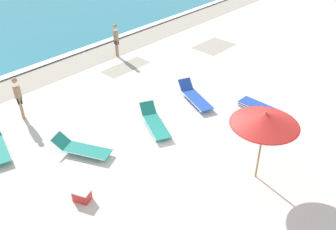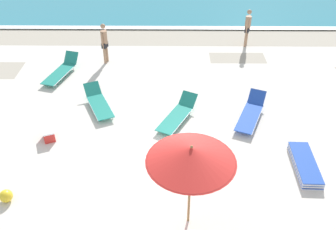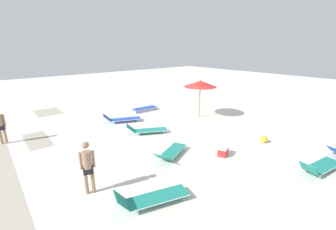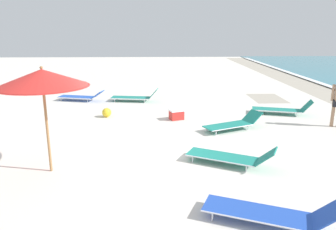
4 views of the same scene
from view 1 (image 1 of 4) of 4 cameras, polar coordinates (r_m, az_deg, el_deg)
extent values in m
cube|color=silver|center=(12.65, 2.43, -7.78)|extent=(60.00, 60.00, 0.16)
cube|color=#AFA492|center=(18.94, -19.47, 5.47)|extent=(57.00, 2.20, 0.00)
cube|color=#AFA492|center=(18.96, -6.41, 7.28)|extent=(2.48, 1.04, 0.00)
cube|color=#AFA492|center=(21.44, 7.02, 10.37)|extent=(2.16, 1.59, 0.00)
cube|color=white|center=(19.73, -20.95, 6.48)|extent=(56.00, 0.44, 0.01)
cylinder|color=#9E7547|center=(11.77, 13.85, -5.07)|extent=(0.06, 0.06, 2.21)
cone|color=red|center=(11.14, 14.59, -0.57)|extent=(2.04, 2.04, 0.39)
cylinder|color=#A4221E|center=(11.23, 14.46, -1.35)|extent=(1.98, 1.98, 0.01)
sphere|color=#9E7547|center=(11.02, 14.75, 0.39)|extent=(0.07, 0.07, 0.07)
cube|color=blue|center=(15.66, 13.89, 0.71)|extent=(0.66, 1.82, 0.03)
cube|color=silver|center=(15.68, 13.88, 0.62)|extent=(0.67, 1.85, 0.04)
cube|color=blue|center=(15.63, 13.87, 1.00)|extent=(0.66, 1.82, 0.03)
cube|color=silver|center=(15.64, 13.86, 0.91)|extent=(0.67, 1.85, 0.04)
cube|color=blue|center=(15.58, 13.92, 1.26)|extent=(0.66, 1.82, 0.03)
cube|color=silver|center=(15.60, 13.91, 1.17)|extent=(0.67, 1.85, 0.04)
cylinder|color=silver|center=(14.23, -23.42, -4.36)|extent=(0.53, 1.78, 0.03)
cylinder|color=silver|center=(13.70, -22.93, -6.32)|extent=(0.03, 0.03, 0.16)
cylinder|color=silver|center=(14.88, -24.03, -3.23)|extent=(0.03, 0.03, 0.16)
cube|color=#1E8475|center=(14.05, -1.76, -1.72)|extent=(1.32, 1.81, 0.03)
cylinder|color=silver|center=(13.98, -2.92, -1.96)|extent=(0.81, 1.55, 0.03)
cylinder|color=silver|center=(14.13, -0.60, -1.48)|extent=(0.81, 1.55, 0.03)
cube|color=#1E8475|center=(14.80, -3.09, 1.08)|extent=(0.71, 0.65, 0.39)
cylinder|color=silver|center=(13.52, -1.86, -3.79)|extent=(0.03, 0.03, 0.16)
cylinder|color=silver|center=(13.66, 0.17, -3.35)|extent=(0.03, 0.03, 0.16)
cylinder|color=silver|center=(14.57, -3.55, -0.80)|extent=(0.03, 0.03, 0.16)
cylinder|color=silver|center=(14.70, -1.65, -0.42)|extent=(0.03, 0.03, 0.16)
cube|color=blue|center=(15.72, 4.48, 2.32)|extent=(1.26, 1.90, 0.03)
cylinder|color=silver|center=(15.60, 3.51, 2.09)|extent=(0.73, 1.68, 0.03)
cylinder|color=silver|center=(15.85, 5.44, 2.54)|extent=(0.73, 1.68, 0.03)
cube|color=blue|center=(16.48, 2.70, 4.68)|extent=(0.69, 0.61, 0.40)
cylinder|color=silver|center=(15.14, 4.87, 0.56)|extent=(0.03, 0.03, 0.16)
cylinder|color=silver|center=(15.37, 6.54, 0.98)|extent=(0.03, 0.03, 0.16)
cylinder|color=silver|center=(16.20, 2.50, 3.01)|extent=(0.03, 0.03, 0.16)
cylinder|color=silver|center=(16.41, 4.10, 3.37)|extent=(0.03, 0.03, 0.16)
cube|color=#1E8475|center=(13.16, -12.13, -5.31)|extent=(1.22, 1.71, 0.03)
cylinder|color=silver|center=(12.97, -12.76, -6.08)|extent=(0.70, 1.48, 0.03)
cylinder|color=silver|center=(13.36, -11.52, -4.56)|extent=(0.70, 1.48, 0.03)
cube|color=#1E8475|center=(13.54, -15.99, -3.80)|extent=(0.71, 0.64, 0.37)
cylinder|color=silver|center=(12.79, -10.15, -6.90)|extent=(0.03, 0.03, 0.16)
cylinder|color=silver|center=(13.13, -9.15, -5.56)|extent=(0.03, 0.03, 0.16)
cylinder|color=silver|center=(13.34, -14.97, -5.69)|extent=(0.03, 0.03, 0.16)
cylinder|color=silver|center=(13.67, -13.88, -4.44)|extent=(0.03, 0.03, 0.16)
cylinder|color=#A37A5B|center=(19.92, -7.71, 9.91)|extent=(0.11, 0.11, 0.90)
cylinder|color=#A37A5B|center=(20.10, -7.89, 10.11)|extent=(0.11, 0.11, 0.90)
cube|color=black|center=(19.87, -7.88, 10.99)|extent=(0.28, 0.35, 0.24)
cylinder|color=#A37A5B|center=(19.74, -7.96, 11.94)|extent=(0.27, 0.27, 0.55)
cylinder|color=#A37A5B|center=(19.58, -7.79, 11.76)|extent=(0.08, 0.08, 0.55)
cylinder|color=#A37A5B|center=(19.91, -8.13, 12.10)|extent=(0.08, 0.08, 0.55)
sphere|color=#A37A5B|center=(19.58, -8.07, 13.27)|extent=(0.21, 0.21, 0.21)
cylinder|color=#A37A5B|center=(15.79, -21.52, 1.19)|extent=(0.11, 0.11, 0.90)
cylinder|color=#A37A5B|center=(15.61, -21.40, 0.85)|extent=(0.11, 0.11, 0.90)
cube|color=black|center=(15.52, -21.73, 2.18)|extent=(0.27, 0.34, 0.24)
cylinder|color=#A37A5B|center=(15.36, -22.00, 3.31)|extent=(0.27, 0.27, 0.55)
cylinder|color=#A37A5B|center=(15.52, -22.10, 3.59)|extent=(0.08, 0.08, 0.55)
cylinder|color=#A37A5B|center=(15.19, -21.89, 2.99)|extent=(0.08, 0.08, 0.55)
sphere|color=#A37A5B|center=(15.14, -22.37, 4.90)|extent=(0.21, 0.21, 0.21)
cube|color=red|center=(11.58, -12.97, -11.89)|extent=(0.49, 0.57, 0.32)
cube|color=white|center=(11.46, -13.09, -11.24)|extent=(0.51, 0.59, 0.05)
camera|label=2|loc=(8.32, 60.32, 13.90)|focal=40.00mm
camera|label=3|loc=(15.15, -49.89, 7.15)|focal=24.00mm
camera|label=4|loc=(17.73, 20.09, 15.06)|focal=35.00mm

